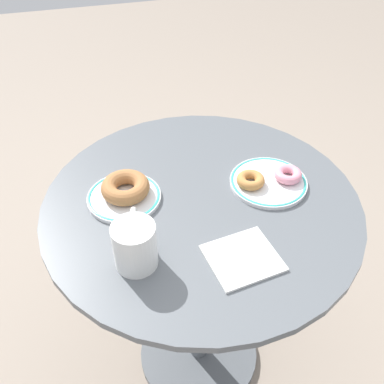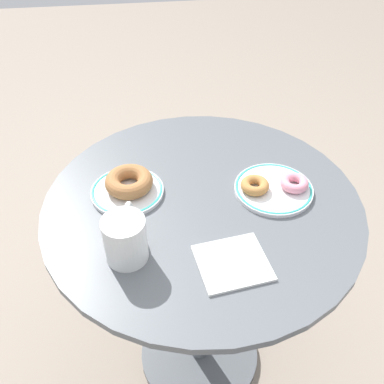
{
  "view_description": "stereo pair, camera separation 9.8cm",
  "coord_description": "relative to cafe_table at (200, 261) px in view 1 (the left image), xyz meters",
  "views": [
    {
      "loc": [
        -0.21,
        -0.72,
        1.41
      ],
      "look_at": [
        -0.03,
        -0.01,
        0.76
      ],
      "focal_mm": 41.33,
      "sensor_mm": 36.0,
      "label": 1
    },
    {
      "loc": [
        -0.12,
        -0.74,
        1.41
      ],
      "look_at": [
        -0.03,
        -0.01,
        0.76
      ],
      "focal_mm": 41.33,
      "sensor_mm": 36.0,
      "label": 2
    }
  ],
  "objects": [
    {
      "name": "ground_plane",
      "position": [
        0.0,
        0.0,
        -0.5
      ],
      "size": [
        7.0,
        7.0,
        0.02
      ],
      "primitive_type": "cube",
      "color": "gray"
    },
    {
      "name": "plate_right",
      "position": [
        0.17,
        0.02,
        0.23
      ],
      "size": [
        0.19,
        0.19,
        0.01
      ],
      "color": "white",
      "rests_on": "cafe_table"
    },
    {
      "name": "plate_left",
      "position": [
        -0.17,
        0.05,
        0.23
      ],
      "size": [
        0.17,
        0.17,
        0.01
      ],
      "color": "white",
      "rests_on": "cafe_table"
    },
    {
      "name": "donut_cinnamon",
      "position": [
        -0.17,
        0.06,
        0.25
      ],
      "size": [
        0.16,
        0.16,
        0.04
      ],
      "primitive_type": "torus",
      "rotation": [
        0.0,
        0.0,
        5.37
      ],
      "color": "#A36B3D",
      "rests_on": "plate_left"
    },
    {
      "name": "donut_pink_frosted",
      "position": [
        0.22,
        0.01,
        0.24
      ],
      "size": [
        0.09,
        0.09,
        0.02
      ],
      "primitive_type": "torus",
      "rotation": [
        0.0,
        0.0,
        2.56
      ],
      "color": "pink",
      "rests_on": "plate_right"
    },
    {
      "name": "cafe_table",
      "position": [
        0.0,
        0.0,
        0.0
      ],
      "size": [
        0.74,
        0.74,
        0.71
      ],
      "color": "#565B60",
      "rests_on": "ground"
    },
    {
      "name": "paper_napkin",
      "position": [
        0.03,
        -0.19,
        0.22
      ],
      "size": [
        0.16,
        0.15,
        0.01
      ],
      "primitive_type": "cube",
      "rotation": [
        0.0,
        0.0,
        0.15
      ],
      "color": "white",
      "rests_on": "cafe_table"
    },
    {
      "name": "coffee_mug",
      "position": [
        -0.17,
        -0.14,
        0.27
      ],
      "size": [
        0.09,
        0.13,
        0.1
      ],
      "color": "white",
      "rests_on": "cafe_table"
    },
    {
      "name": "donut_old_fashioned",
      "position": [
        0.13,
        0.02,
        0.24
      ],
      "size": [
        0.09,
        0.09,
        0.02
      ],
      "primitive_type": "torus",
      "rotation": [
        0.0,
        0.0,
        5.32
      ],
      "color": "#BC7F42",
      "rests_on": "plate_right"
    }
  ]
}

